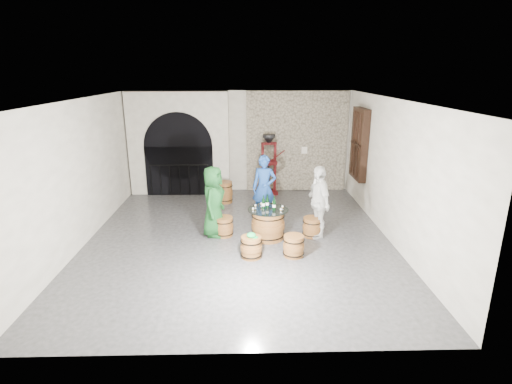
{
  "coord_description": "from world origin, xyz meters",
  "views": [
    {
      "loc": [
        0.18,
        -8.68,
        3.8
      ],
      "look_at": [
        0.41,
        0.29,
        1.05
      ],
      "focal_mm": 28.0,
      "sensor_mm": 36.0,
      "label": 1
    }
  ],
  "objects_px": {
    "person_white": "(318,202)",
    "side_barrel": "(225,192)",
    "barrel_stool_near_left": "(251,247)",
    "wine_bottle_left": "(263,203)",
    "corking_press": "(269,160)",
    "barrel_table": "(268,224)",
    "barrel_stool_right": "(312,227)",
    "wine_bottle_right": "(267,202)",
    "barrel_stool_far": "(265,214)",
    "barrel_stool_left": "(224,226)",
    "person_green": "(213,201)",
    "person_blue": "(264,188)",
    "wine_bottle_center": "(274,205)",
    "barrel_stool_near_right": "(294,246)"
  },
  "relations": [
    {
      "from": "wine_bottle_left",
      "to": "person_blue",
      "type": "bearing_deg",
      "value": 86.58
    },
    {
      "from": "wine_bottle_right",
      "to": "person_blue",
      "type": "bearing_deg",
      "value": 90.87
    },
    {
      "from": "barrel_stool_near_left",
      "to": "wine_bottle_left",
      "type": "height_order",
      "value": "wine_bottle_left"
    },
    {
      "from": "barrel_stool_left",
      "to": "person_white",
      "type": "xyz_separation_m",
      "value": [
        2.22,
        -0.08,
        0.63
      ]
    },
    {
      "from": "barrel_stool_right",
      "to": "wine_bottle_center",
      "type": "xyz_separation_m",
      "value": [
        -0.93,
        -0.17,
        0.63
      ]
    },
    {
      "from": "barrel_stool_right",
      "to": "wine_bottle_right",
      "type": "height_order",
      "value": "wine_bottle_right"
    },
    {
      "from": "barrel_table",
      "to": "barrel_stool_near_right",
      "type": "height_order",
      "value": "barrel_table"
    },
    {
      "from": "barrel_stool_far",
      "to": "wine_bottle_center",
      "type": "xyz_separation_m",
      "value": [
        0.16,
        -1.12,
        0.63
      ]
    },
    {
      "from": "wine_bottle_right",
      "to": "side_barrel",
      "type": "relative_size",
      "value": 0.51
    },
    {
      "from": "barrel_stool_left",
      "to": "side_barrel",
      "type": "xyz_separation_m",
      "value": [
        -0.1,
        2.51,
        0.09
      ]
    },
    {
      "from": "wine_bottle_center",
      "to": "corking_press",
      "type": "height_order",
      "value": "corking_press"
    },
    {
      "from": "barrel_stool_near_left",
      "to": "wine_bottle_center",
      "type": "height_order",
      "value": "wine_bottle_center"
    },
    {
      "from": "barrel_stool_right",
      "to": "person_blue",
      "type": "bearing_deg",
      "value": 132.9
    },
    {
      "from": "barrel_stool_near_right",
      "to": "wine_bottle_center",
      "type": "xyz_separation_m",
      "value": [
        -0.36,
        0.88,
        0.63
      ]
    },
    {
      "from": "barrel_table",
      "to": "person_blue",
      "type": "relative_size",
      "value": 0.55
    },
    {
      "from": "barrel_stool_left",
      "to": "barrel_stool_near_right",
      "type": "distance_m",
      "value": 1.92
    },
    {
      "from": "barrel_stool_left",
      "to": "side_barrel",
      "type": "distance_m",
      "value": 2.52
    },
    {
      "from": "barrel_stool_near_left",
      "to": "person_white",
      "type": "height_order",
      "value": "person_white"
    },
    {
      "from": "person_white",
      "to": "corking_press",
      "type": "height_order",
      "value": "corking_press"
    },
    {
      "from": "barrel_stool_left",
      "to": "person_green",
      "type": "bearing_deg",
      "value": 169.06
    },
    {
      "from": "person_white",
      "to": "side_barrel",
      "type": "xyz_separation_m",
      "value": [
        -2.32,
        2.59,
        -0.54
      ]
    },
    {
      "from": "barrel_stool_far",
      "to": "person_green",
      "type": "relative_size",
      "value": 0.27
    },
    {
      "from": "barrel_stool_far",
      "to": "person_blue",
      "type": "xyz_separation_m",
      "value": [
        -0.01,
        0.22,
        0.63
      ]
    },
    {
      "from": "barrel_stool_far",
      "to": "person_white",
      "type": "xyz_separation_m",
      "value": [
        1.21,
        -0.94,
        0.63
      ]
    },
    {
      "from": "wine_bottle_left",
      "to": "corking_press",
      "type": "xyz_separation_m",
      "value": [
        0.32,
        3.48,
        0.25
      ]
    },
    {
      "from": "barrel_stool_far",
      "to": "barrel_stool_near_left",
      "type": "relative_size",
      "value": 1.0
    },
    {
      "from": "corking_press",
      "to": "barrel_stool_right",
      "type": "bearing_deg",
      "value": -87.85
    },
    {
      "from": "wine_bottle_center",
      "to": "side_barrel",
      "type": "bearing_deg",
      "value": 114.61
    },
    {
      "from": "person_green",
      "to": "wine_bottle_center",
      "type": "height_order",
      "value": "person_green"
    },
    {
      "from": "barrel_stool_near_left",
      "to": "corking_press",
      "type": "xyz_separation_m",
      "value": [
        0.62,
        4.51,
        0.88
      ]
    },
    {
      "from": "barrel_stool_far",
      "to": "barrel_stool_right",
      "type": "relative_size",
      "value": 1.0
    },
    {
      "from": "barrel_stool_near_left",
      "to": "side_barrel",
      "type": "relative_size",
      "value": 0.73
    },
    {
      "from": "barrel_stool_left",
      "to": "person_blue",
      "type": "height_order",
      "value": "person_blue"
    },
    {
      "from": "person_white",
      "to": "barrel_stool_near_left",
      "type": "bearing_deg",
      "value": -68.81
    },
    {
      "from": "barrel_table",
      "to": "person_blue",
      "type": "bearing_deg",
      "value": 91.56
    },
    {
      "from": "barrel_stool_near_left",
      "to": "wine_bottle_right",
      "type": "height_order",
      "value": "wine_bottle_right"
    },
    {
      "from": "wine_bottle_right",
      "to": "barrel_stool_far",
      "type": "bearing_deg",
      "value": 90.71
    },
    {
      "from": "person_green",
      "to": "wine_bottle_center",
      "type": "relative_size",
      "value": 5.2
    },
    {
      "from": "barrel_stool_near_left",
      "to": "barrel_table",
      "type": "bearing_deg",
      "value": 67.47
    },
    {
      "from": "corking_press",
      "to": "person_white",
      "type": "bearing_deg",
      "value": -85.9
    },
    {
      "from": "person_green",
      "to": "barrel_stool_near_left",
      "type": "bearing_deg",
      "value": -131.15
    },
    {
      "from": "barrel_table",
      "to": "person_blue",
      "type": "height_order",
      "value": "person_blue"
    },
    {
      "from": "corking_press",
      "to": "barrel_table",
      "type": "bearing_deg",
      "value": -105.16
    },
    {
      "from": "person_green",
      "to": "wine_bottle_right",
      "type": "height_order",
      "value": "person_green"
    },
    {
      "from": "barrel_table",
      "to": "barrel_stool_far",
      "type": "distance_m",
      "value": 1.07
    },
    {
      "from": "corking_press",
      "to": "barrel_stool_left",
      "type": "bearing_deg",
      "value": -122.4
    },
    {
      "from": "barrel_stool_left",
      "to": "person_green",
      "type": "relative_size",
      "value": 0.27
    },
    {
      "from": "barrel_stool_left",
      "to": "wine_bottle_left",
      "type": "distance_m",
      "value": 1.14
    },
    {
      "from": "side_barrel",
      "to": "barrel_stool_right",
      "type": "bearing_deg",
      "value": -49.87
    },
    {
      "from": "barrel_stool_left",
      "to": "barrel_stool_near_left",
      "type": "height_order",
      "value": "same"
    }
  ]
}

